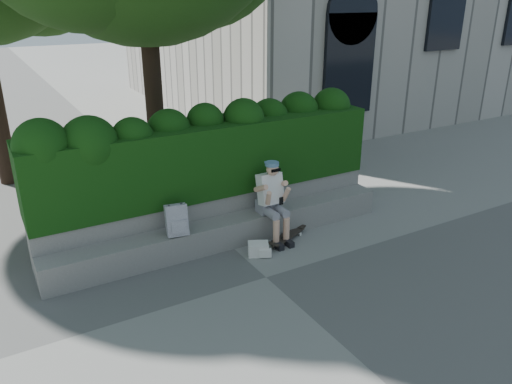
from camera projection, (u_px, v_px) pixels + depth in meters
ground at (266, 277)px, 7.45m from camera, size 80.00×80.00×0.00m
bench_ledge at (228, 232)px, 8.37m from camera, size 6.00×0.45×0.45m
planter_wall at (215, 214)px, 8.70m from camera, size 6.00×0.50×0.75m
hedge at (208, 157)px, 8.52m from camera, size 6.00×1.00×1.20m
person at (272, 198)px, 8.38m from camera, size 0.40×0.76×1.38m
skateboard at (287, 236)px, 8.55m from camera, size 0.85×0.54×0.09m
backpack_plaid at (177, 220)px, 7.69m from camera, size 0.36×0.23×0.49m
backpack_ground at (258, 249)px, 8.05m from camera, size 0.39×0.35×0.21m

